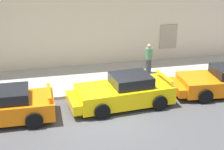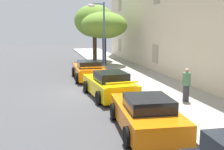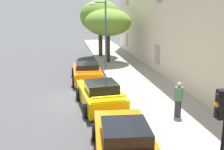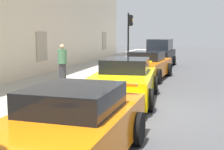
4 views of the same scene
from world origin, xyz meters
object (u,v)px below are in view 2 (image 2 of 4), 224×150
(sportscar_yellow_flank, at_px, (108,85))
(street_lamp, at_px, (99,24))
(sportscar_red_lead, at_px, (88,70))
(pedestrian_admiring, at_px, (186,85))
(tree_near_kerb, at_px, (94,21))
(tree_midblock, at_px, (104,25))
(sportscar_white_middle, at_px, (144,113))

(sportscar_yellow_flank, height_order, street_lamp, street_lamp)
(sportscar_red_lead, xyz_separation_m, pedestrian_admiring, (7.91, 3.67, 0.37))
(tree_near_kerb, bearing_deg, pedestrian_admiring, 4.61)
(sportscar_red_lead, relative_size, sportscar_yellow_flank, 1.01)
(sportscar_red_lead, relative_size, street_lamp, 0.86)
(tree_near_kerb, distance_m, pedestrian_admiring, 17.88)
(tree_midblock, bearing_deg, sportscar_yellow_flank, -11.28)
(street_lamp, bearing_deg, sportscar_white_middle, -4.13)
(tree_near_kerb, bearing_deg, tree_midblock, 4.23)
(tree_near_kerb, distance_m, street_lamp, 6.61)
(tree_near_kerb, xyz_separation_m, tree_midblock, (3.62, 0.27, -0.45))
(sportscar_red_lead, xyz_separation_m, tree_midblock, (-5.96, 2.53, 3.29))
(sportscar_red_lead, distance_m, sportscar_white_middle, 10.59)
(sportscar_yellow_flank, distance_m, tree_near_kerb, 15.59)
(sportscar_red_lead, relative_size, pedestrian_admiring, 2.91)
(sportscar_red_lead, relative_size, tree_midblock, 0.97)
(tree_midblock, height_order, street_lamp, street_lamp)
(tree_near_kerb, distance_m, tree_midblock, 3.66)
(sportscar_yellow_flank, distance_m, sportscar_white_middle, 5.16)
(sportscar_white_middle, xyz_separation_m, street_lamp, (-13.61, 0.98, 3.44))
(sportscar_white_middle, xyz_separation_m, tree_near_kerb, (-20.16, 1.80, 3.75))
(street_lamp, height_order, pedestrian_admiring, street_lamp)
(street_lamp, xyz_separation_m, pedestrian_admiring, (10.94, 2.22, -3.06))
(tree_midblock, relative_size, street_lamp, 0.89)
(sportscar_white_middle, distance_m, street_lamp, 14.07)
(sportscar_yellow_flank, height_order, pedestrian_admiring, pedestrian_admiring)
(sportscar_red_lead, height_order, pedestrian_admiring, pedestrian_admiring)
(street_lamp, distance_m, pedestrian_admiring, 11.58)
(tree_midblock, xyz_separation_m, pedestrian_admiring, (13.87, 1.14, -2.92))
(tree_near_kerb, height_order, street_lamp, tree_near_kerb)
(sportscar_yellow_flank, height_order, tree_midblock, tree_midblock)
(tree_near_kerb, relative_size, street_lamp, 1.06)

